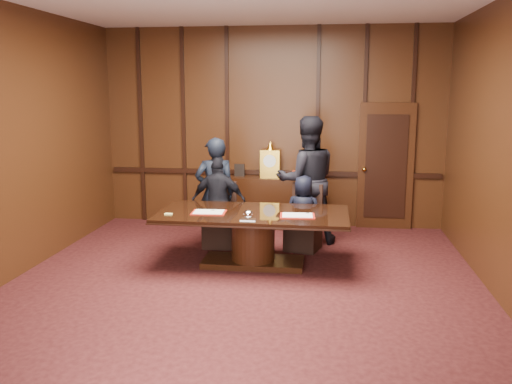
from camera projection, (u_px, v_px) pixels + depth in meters
room at (247, 150)px, 6.32m from camera, size 7.00×7.04×3.50m
sideboard at (270, 200)px, 9.60m from camera, size 1.60×0.45×1.54m
conference_table at (253, 230)px, 7.49m from camera, size 2.62×1.32×0.76m
folder_left at (209, 212)px, 7.40m from camera, size 0.48×0.35×0.02m
folder_right at (297, 216)px, 7.20m from camera, size 0.48×0.36×0.02m
inkstand at (248, 216)px, 7.00m from camera, size 0.20×0.14×0.12m
notepad at (168, 214)px, 7.30m from camera, size 0.10×0.07×0.01m
chair_left at (220, 227)px, 8.47m from camera, size 0.49×0.49×0.99m
chair_right at (304, 230)px, 8.30m from camera, size 0.59×0.59×0.99m
signatory_left at (219, 202)px, 8.32m from camera, size 0.86×0.38×1.44m
signatory_right at (303, 213)px, 8.17m from camera, size 0.62×0.46×1.16m
witness_left at (215, 193)px, 8.36m from camera, size 0.72×0.59×1.70m
witness_right at (307, 180)px, 8.55m from camera, size 1.13×0.97×2.02m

